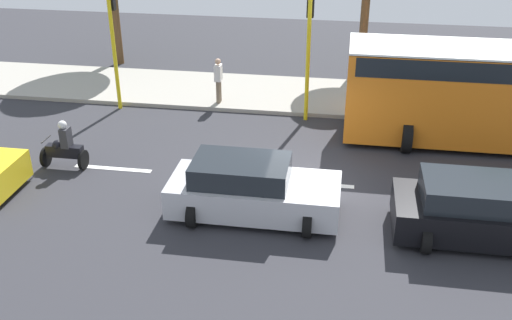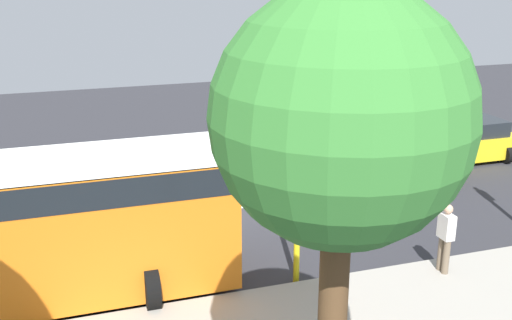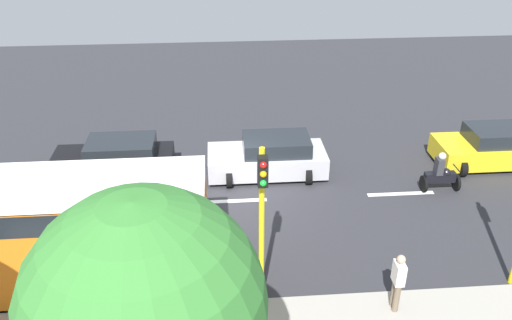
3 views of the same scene
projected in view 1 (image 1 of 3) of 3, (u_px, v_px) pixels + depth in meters
The scene contains 10 objects.
ground_plane at pixel (312, 186), 16.92m from camera, with size 40.00×60.00×0.10m, color #2D2D33.
sidewalk at pixel (325, 97), 23.04m from camera, with size 4.00×60.00×0.15m, color #9E998E.
lane_stripe_mid at pixel (312, 184), 16.89m from camera, with size 0.20×2.40×0.01m, color white.
lane_stripe_south at pixel (113, 169), 17.74m from camera, with size 0.20×2.40×0.01m, color white.
car_black at pixel (483, 212), 14.20m from camera, with size 2.37×4.38×1.52m.
car_silver at pixel (251, 189), 15.18m from camera, with size 2.31×4.39×1.52m.
motorcycle at pixel (64, 148), 17.54m from camera, with size 0.60×1.30×1.53m.
pedestrian_near_signal at pixel (218, 79), 21.92m from camera, with size 0.40×0.24×1.69m.
traffic_light_corner at pixel (309, 39), 19.94m from camera, with size 0.49×0.24×4.50m.
traffic_light_midblock at pixel (113, 30), 20.93m from camera, with size 0.49×0.24×4.50m.
Camera 1 is at (-14.85, -0.76, 8.21)m, focal length 41.34 mm.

